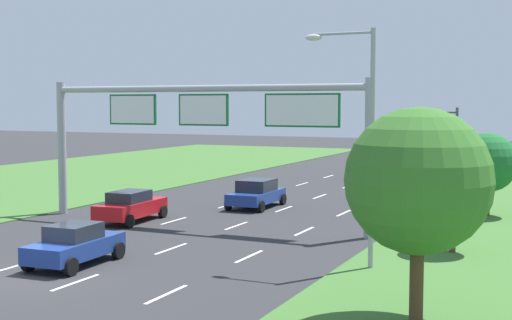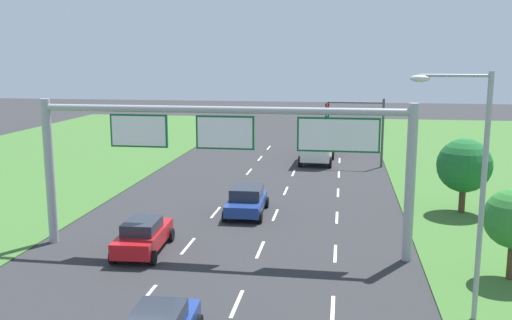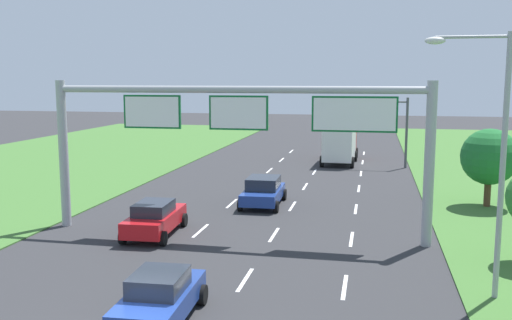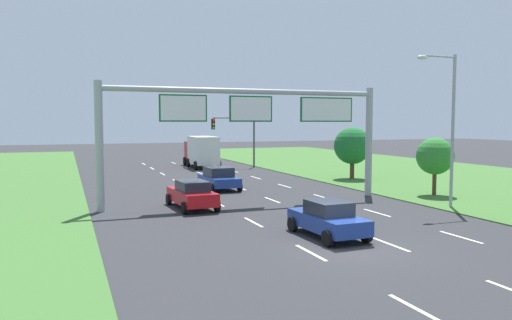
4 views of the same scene
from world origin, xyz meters
TOP-DOWN VIEW (x-y plane):
  - ground_plane at (0.00, 0.00)m, footprint 200.00×200.00m
  - lane_dashes_inner_left at (-1.75, 12.00)m, footprint 0.14×62.40m
  - lane_dashes_inner_right at (1.75, 12.00)m, footprint 0.14×62.40m
  - lane_dashes_slip at (5.25, 12.00)m, footprint 0.14×62.40m
  - car_near_red at (0.09, 2.04)m, footprint 2.15×4.09m
  - car_lead_silver at (-3.57, 10.88)m, footprint 2.24×4.45m
  - car_mid_lane at (0.09, 17.95)m, footprint 2.28×4.41m
  - box_truck at (3.38, 35.40)m, footprint 2.86×7.37m
  - sign_gantry at (0.29, 11.60)m, footprint 17.24×0.44m
  - traffic_light_mast at (6.72, 33.48)m, footprint 4.76×0.49m
  - street_lamp at (9.69, 5.91)m, footprint 2.61×0.32m
  - roadside_tree_near at (12.89, 0.22)m, footprint 3.90×3.90m
  - roadside_tree_mid at (12.27, 9.83)m, footprint 2.40×2.40m
  - roadside_tree_far at (12.35, 19.94)m, footprint 3.09×3.09m

SIDE VIEW (x-z plane):
  - ground_plane at x=0.00m, z-range 0.00..0.00m
  - lane_dashes_inner_left at x=-1.75m, z-range 0.00..0.01m
  - lane_dashes_inner_right at x=1.75m, z-range 0.00..0.01m
  - lane_dashes_slip at x=5.25m, z-range 0.00..0.01m
  - car_near_red at x=0.09m, z-range 0.00..1.52m
  - car_lead_silver at x=-3.57m, z-range 0.01..1.57m
  - car_mid_lane at x=0.09m, z-range 0.01..1.61m
  - box_truck at x=3.38m, z-range 0.11..3.41m
  - roadside_tree_mid at x=12.27m, z-range 0.69..4.50m
  - roadside_tree_far at x=12.35m, z-range 0.63..5.01m
  - roadside_tree_near at x=12.89m, z-range 0.94..6.74m
  - traffic_light_mast at x=6.72m, z-range 1.07..6.67m
  - sign_gantry at x=0.29m, z-range 1.45..8.45m
  - street_lamp at x=9.69m, z-range 0.83..9.33m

